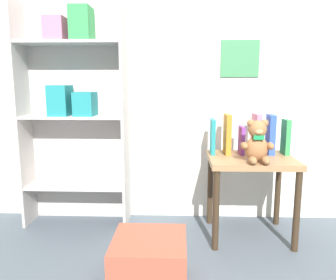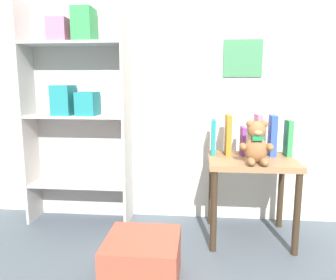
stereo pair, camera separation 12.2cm
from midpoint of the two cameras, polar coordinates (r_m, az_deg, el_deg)
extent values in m
cube|color=silver|center=(2.40, 6.70, 15.99)|extent=(4.80, 0.06, 2.50)
cube|color=#3D8451|center=(2.37, 10.94, 13.74)|extent=(0.27, 0.01, 0.25)
cube|color=#BCB7B2|center=(2.49, -25.14, 3.71)|extent=(0.02, 0.24, 1.53)
cube|color=#BCB7B2|center=(2.26, -9.08, 3.99)|extent=(0.02, 0.24, 1.53)
cube|color=#BCB7B2|center=(2.46, -16.65, 4.16)|extent=(0.72, 0.02, 1.53)
cube|color=#BCB7B2|center=(2.45, -16.91, -7.57)|extent=(0.68, 0.22, 0.02)
cube|color=#BCB7B2|center=(2.35, -17.50, 3.88)|extent=(0.68, 0.22, 0.02)
cube|color=#BCB7B2|center=(2.36, -18.14, 15.79)|extent=(0.68, 0.22, 0.02)
cube|color=#D17093|center=(2.39, -20.36, 17.64)|extent=(0.13, 0.17, 0.15)
cube|color=#33934C|center=(2.34, -16.35, 18.83)|extent=(0.13, 0.17, 0.22)
cube|color=teal|center=(2.36, -19.68, 6.49)|extent=(0.13, 0.17, 0.20)
cube|color=teal|center=(2.31, -15.73, 6.06)|extent=(0.13, 0.17, 0.16)
cube|color=#9E754C|center=(2.13, 12.70, -3.39)|extent=(0.53, 0.44, 0.04)
cylinder|color=#37291A|center=(2.00, 6.56, -12.11)|extent=(0.04, 0.04, 0.49)
cylinder|color=#37291A|center=(2.09, 19.95, -11.66)|extent=(0.04, 0.04, 0.49)
cylinder|color=#37291A|center=(2.35, 5.85, -8.63)|extent=(0.04, 0.04, 0.49)
cylinder|color=#37291A|center=(2.43, 17.21, -8.42)|extent=(0.04, 0.04, 0.49)
ellipsoid|color=#99663D|center=(1.99, 13.47, -1.49)|extent=(0.13, 0.10, 0.16)
sphere|color=#99663D|center=(1.97, 13.60, 1.79)|extent=(0.11, 0.11, 0.11)
sphere|color=#99663D|center=(1.96, 12.50, 2.89)|extent=(0.05, 0.05, 0.05)
sphere|color=#99663D|center=(1.98, 14.79, 2.86)|extent=(0.05, 0.05, 0.05)
ellipsoid|color=tan|center=(1.93, 13.86, 1.37)|extent=(0.05, 0.03, 0.03)
ellipsoid|color=#99663D|center=(1.96, 11.42, -1.01)|extent=(0.04, 0.09, 0.04)
ellipsoid|color=#99663D|center=(1.99, 15.68, -1.02)|extent=(0.04, 0.09, 0.04)
ellipsoid|color=#99663D|center=(1.92, 12.78, -3.53)|extent=(0.05, 0.09, 0.05)
ellipsoid|color=#99663D|center=(1.94, 14.90, -3.52)|extent=(0.05, 0.09, 0.05)
cube|color=#198E4C|center=(1.94, 13.80, 0.40)|extent=(0.06, 0.02, 0.02)
cube|color=teal|center=(2.17, 6.18, 0.60)|extent=(0.02, 0.14, 0.23)
cube|color=orange|center=(2.17, 8.69, 1.01)|extent=(0.04, 0.15, 0.26)
cube|color=purple|center=(2.19, 11.12, -0.03)|extent=(0.02, 0.13, 0.18)
cube|color=#D17093|center=(2.21, 13.55, 1.04)|extent=(0.04, 0.14, 0.26)
cube|color=#2D51B7|center=(2.24, 15.92, 0.96)|extent=(0.05, 0.14, 0.26)
cube|color=#33934C|center=(2.25, 18.36, 0.50)|extent=(0.03, 0.11, 0.23)
cube|color=#AD4C38|center=(1.73, -5.40, -20.35)|extent=(0.36, 0.36, 0.24)
camera|label=1|loc=(0.06, -91.65, -0.29)|focal=35.00mm
camera|label=2|loc=(0.06, 88.35, 0.29)|focal=35.00mm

